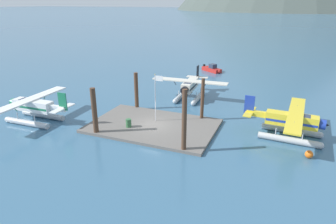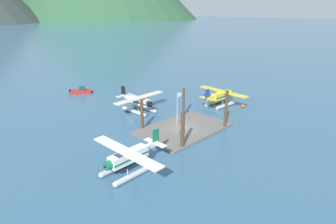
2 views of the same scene
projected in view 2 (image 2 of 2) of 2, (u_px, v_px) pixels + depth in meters
ground_plane at (183, 130)px, 42.53m from camera, size 1200.00×1200.00×0.00m
dock_platform at (183, 129)px, 42.48m from camera, size 13.37×8.79×0.30m
piling_near_left at (183, 131)px, 36.04m from camera, size 0.52×0.52×4.94m
piling_near_right at (226, 110)px, 42.13m from camera, size 0.44×0.44×5.90m
piling_far_left at (142, 115)px, 41.79m from camera, size 0.48×0.48×4.68m
piling_far_right at (184, 102)px, 47.15m from camera, size 0.38×0.38×4.91m
flagpole at (178, 105)px, 41.98m from camera, size 0.95×0.10×5.33m
fuel_drum at (181, 132)px, 39.83m from camera, size 0.62×0.62×0.88m
mooring_buoy at (243, 106)px, 52.04m from camera, size 0.69×0.69×0.69m
seaplane_white_port_aft at (128, 159)px, 30.91m from camera, size 7.98×10.43×3.84m
seaplane_cream_bow_centre at (139, 103)px, 49.63m from camera, size 10.45×7.98×3.84m
seaplane_yellow_stbd_fwd at (222, 97)px, 52.94m from camera, size 7.98×10.46×3.84m
boat_red_open_north at (82, 91)px, 60.88m from camera, size 4.31×3.62×1.50m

